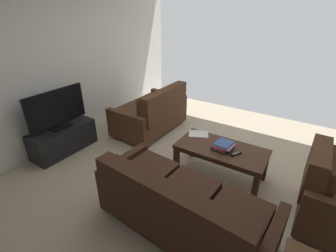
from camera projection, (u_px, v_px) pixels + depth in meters
name	position (u px, v px, depth m)	size (l,w,h in m)	color
ground_plane	(194.00, 177.00, 3.47)	(4.91, 5.57, 0.01)	#B7A88E
wall_right	(65.00, 60.00, 4.00)	(0.12, 5.57, 2.77)	silver
sofa_main	(180.00, 207.00, 2.48)	(1.91, 0.94, 0.81)	black
loveseat_near	(152.00, 113.00, 4.57)	(0.91, 1.42, 0.88)	black
coffee_table	(221.00, 152.00, 3.31)	(1.20, 0.60, 0.47)	#3D2316
tv_stand	(64.00, 139.00, 3.99)	(0.44, 1.04, 0.44)	black
flat_tv	(57.00, 109.00, 3.74)	(0.21, 0.97, 0.62)	black
book_stack	(223.00, 146.00, 3.25)	(0.26, 0.32, 0.08)	black
tv_remote	(236.00, 154.00, 3.13)	(0.12, 0.16, 0.02)	black
loose_magazine	(198.00, 134.00, 3.61)	(0.22, 0.29, 0.01)	silver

